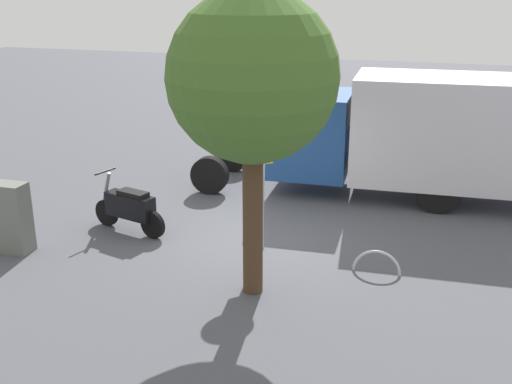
{
  "coord_description": "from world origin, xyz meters",
  "views": [
    {
      "loc": [
        -3.28,
        10.67,
        4.82
      ],
      "look_at": [
        0.11,
        0.02,
        1.01
      ],
      "focal_mm": 43.53,
      "sensor_mm": 36.0,
      "label": 1
    }
  ],
  "objects_px": {
    "motorcycle": "(130,208)",
    "utility_cabinet": "(10,218)",
    "stop_sign": "(262,150)",
    "bike_rack_hoop": "(376,273)",
    "street_tree": "(253,79)",
    "box_truck_near": "(416,131)"
  },
  "relations": [
    {
      "from": "stop_sign",
      "to": "street_tree",
      "type": "height_order",
      "value": "street_tree"
    },
    {
      "from": "motorcycle",
      "to": "utility_cabinet",
      "type": "distance_m",
      "value": 2.24
    },
    {
      "from": "stop_sign",
      "to": "utility_cabinet",
      "type": "height_order",
      "value": "stop_sign"
    },
    {
      "from": "bike_rack_hoop",
      "to": "motorcycle",
      "type": "bearing_deg",
      "value": -4.25
    },
    {
      "from": "motorcycle",
      "to": "bike_rack_hoop",
      "type": "distance_m",
      "value": 5.02
    },
    {
      "from": "utility_cabinet",
      "to": "bike_rack_hoop",
      "type": "bearing_deg",
      "value": -170.27
    },
    {
      "from": "motorcycle",
      "to": "street_tree",
      "type": "bearing_deg",
      "value": 166.86
    },
    {
      "from": "bike_rack_hoop",
      "to": "stop_sign",
      "type": "bearing_deg",
      "value": -9.61
    },
    {
      "from": "motorcycle",
      "to": "stop_sign",
      "type": "relative_size",
      "value": 0.61
    },
    {
      "from": "bike_rack_hoop",
      "to": "utility_cabinet",
      "type": "bearing_deg",
      "value": 9.73
    },
    {
      "from": "box_truck_near",
      "to": "street_tree",
      "type": "distance_m",
      "value": 6.29
    },
    {
      "from": "box_truck_near",
      "to": "utility_cabinet",
      "type": "bearing_deg",
      "value": 35.07
    },
    {
      "from": "box_truck_near",
      "to": "utility_cabinet",
      "type": "relative_size",
      "value": 6.42
    },
    {
      "from": "stop_sign",
      "to": "bike_rack_hoop",
      "type": "relative_size",
      "value": 3.42
    },
    {
      "from": "motorcycle",
      "to": "box_truck_near",
      "type": "bearing_deg",
      "value": -128.17
    },
    {
      "from": "motorcycle",
      "to": "stop_sign",
      "type": "height_order",
      "value": "stop_sign"
    },
    {
      "from": "motorcycle",
      "to": "bike_rack_hoop",
      "type": "bearing_deg",
      "value": -169.49
    },
    {
      "from": "motorcycle",
      "to": "utility_cabinet",
      "type": "relative_size",
      "value": 1.33
    },
    {
      "from": "box_truck_near",
      "to": "stop_sign",
      "type": "height_order",
      "value": "stop_sign"
    },
    {
      "from": "box_truck_near",
      "to": "street_tree",
      "type": "height_order",
      "value": "street_tree"
    },
    {
      "from": "box_truck_near",
      "to": "motorcycle",
      "type": "xyz_separation_m",
      "value": [
        5.24,
        3.96,
        -1.07
      ]
    },
    {
      "from": "stop_sign",
      "to": "motorcycle",
      "type": "bearing_deg",
      "value": 0.08
    }
  ]
}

